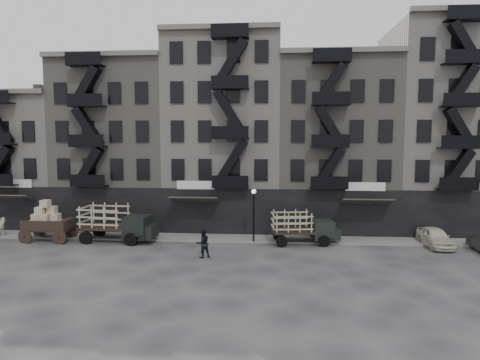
# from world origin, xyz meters

# --- Properties ---
(ground) EXTENTS (140.00, 140.00, 0.00)m
(ground) POSITION_xyz_m (0.00, 0.00, 0.00)
(ground) COLOR #38383A
(ground) RESTS_ON ground
(sidewalk) EXTENTS (55.00, 2.50, 0.15)m
(sidewalk) POSITION_xyz_m (0.00, 3.75, 0.07)
(sidewalk) COLOR slate
(sidewalk) RESTS_ON ground
(building_west) EXTENTS (10.00, 11.35, 13.20)m
(building_west) POSITION_xyz_m (-20.00, 9.83, 6.00)
(building_west) COLOR #ACA59E
(building_west) RESTS_ON ground
(building_midwest) EXTENTS (10.00, 11.35, 16.20)m
(building_midwest) POSITION_xyz_m (-10.00, 9.83, 7.50)
(building_midwest) COLOR slate
(building_midwest) RESTS_ON ground
(building_center) EXTENTS (10.00, 11.35, 18.20)m
(building_center) POSITION_xyz_m (-0.00, 9.82, 8.50)
(building_center) COLOR #ACA59E
(building_center) RESTS_ON ground
(building_mideast) EXTENTS (10.00, 11.35, 16.20)m
(building_mideast) POSITION_xyz_m (10.00, 9.83, 7.50)
(building_mideast) COLOR slate
(building_mideast) RESTS_ON ground
(building_east) EXTENTS (10.00, 11.35, 19.20)m
(building_east) POSITION_xyz_m (20.00, 9.82, 9.00)
(building_east) COLOR #ACA59E
(building_east) RESTS_ON ground
(lamp_post) EXTENTS (0.36, 0.36, 4.28)m
(lamp_post) POSITION_xyz_m (3.00, 2.60, 2.78)
(lamp_post) COLOR black
(lamp_post) RESTS_ON ground
(wagon) EXTENTS (3.94, 2.17, 3.31)m
(wagon) POSITION_xyz_m (-13.57, 1.99, 1.89)
(wagon) COLOR black
(wagon) RESTS_ON ground
(stake_truck_west) EXTENTS (6.06, 2.82, 2.97)m
(stake_truck_west) POSITION_xyz_m (-7.91, 2.17, 1.69)
(stake_truck_west) COLOR black
(stake_truck_west) RESTS_ON ground
(stake_truck_east) EXTENTS (5.35, 2.65, 2.59)m
(stake_truck_east) POSITION_xyz_m (6.87, 2.62, 1.48)
(stake_truck_east) COLOR black
(stake_truck_east) RESTS_ON ground
(car_east) EXTENTS (1.85, 4.34, 1.46)m
(car_east) POSITION_xyz_m (16.86, 2.60, 0.73)
(car_east) COLOR beige
(car_east) RESTS_ON ground
(pedestrian_mid) EXTENTS (1.22, 1.13, 2.02)m
(pedestrian_mid) POSITION_xyz_m (-0.30, -1.78, 1.01)
(pedestrian_mid) COLOR black
(pedestrian_mid) RESTS_ON ground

